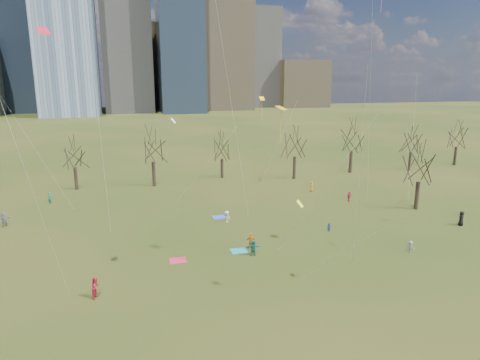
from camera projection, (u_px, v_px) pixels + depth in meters
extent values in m
plane|color=black|center=(279.00, 300.00, 33.83)|extent=(500.00, 500.00, 0.00)
cube|color=slate|center=(125.00, 16.00, 213.56)|extent=(24.00, 24.00, 95.00)
cube|color=#384C66|center=(179.00, 5.00, 209.54)|extent=(22.00, 22.00, 105.00)
cube|color=#726347|center=(224.00, 44.00, 238.92)|extent=(28.00, 28.00, 72.00)
cube|color=#384C66|center=(22.00, 48.00, 218.07)|extent=(25.00, 25.00, 65.00)
cube|color=slate|center=(259.00, 59.00, 260.92)|extent=(22.00, 22.00, 58.00)
cube|color=#726347|center=(150.00, 67.00, 255.15)|extent=(30.00, 30.00, 48.00)
cube|color=#726347|center=(299.00, 84.00, 265.95)|extent=(30.00, 28.00, 28.00)
cylinder|color=black|center=(76.00, 178.00, 67.18)|extent=(0.52, 0.52, 3.60)
cylinder|color=black|center=(154.00, 174.00, 69.20)|extent=(0.54, 0.54, 4.05)
cylinder|color=black|center=(222.00, 168.00, 75.11)|extent=(0.51, 0.51, 3.38)
cylinder|color=black|center=(294.00, 168.00, 74.30)|extent=(0.54, 0.54, 3.96)
cylinder|color=black|center=(351.00, 162.00, 79.17)|extent=(0.54, 0.54, 4.14)
cylinder|color=black|center=(410.00, 161.00, 81.32)|extent=(0.52, 0.52, 3.51)
cylinder|color=black|center=(455.00, 156.00, 86.18)|extent=(0.53, 0.53, 3.74)
cylinder|color=black|center=(417.00, 195.00, 56.83)|extent=(0.53, 0.53, 3.83)
cube|color=teal|center=(239.00, 251.00, 43.37)|extent=(1.60, 1.50, 0.03)
cube|color=blue|center=(219.00, 217.00, 53.97)|extent=(1.60, 1.50, 0.03)
cube|color=#B9253B|center=(178.00, 260.00, 41.14)|extent=(1.60, 1.50, 0.03)
imported|color=red|center=(96.00, 287.00, 33.94)|extent=(0.96, 1.06, 1.79)
imported|color=slate|center=(410.00, 247.00, 42.83)|extent=(0.84, 0.94, 1.26)
imported|color=orange|center=(251.00, 242.00, 43.55)|extent=(1.11, 0.82, 1.75)
imported|color=#1B7C6B|center=(253.00, 248.00, 42.09)|extent=(1.58, 0.61, 1.66)
imported|color=black|center=(461.00, 218.00, 50.71)|extent=(0.96, 1.04, 1.78)
imported|color=#2542A4|center=(329.00, 227.00, 48.76)|extent=(0.54, 0.60, 1.01)
imported|color=silver|center=(227.00, 217.00, 51.80)|extent=(1.04, 1.07, 1.47)
imported|color=#C61C47|center=(349.00, 197.00, 60.78)|extent=(0.90, 0.56, 1.43)
imported|color=slate|center=(4.00, 219.00, 50.35)|extent=(1.59, 1.55, 1.82)
imported|color=orange|center=(312.00, 187.00, 66.10)|extent=(0.56, 0.81, 1.58)
imported|color=#1A7654|center=(50.00, 198.00, 59.57)|extent=(0.74, 0.69, 1.70)
plane|color=gold|center=(281.00, 108.00, 36.99)|extent=(1.32, 1.30, 0.32)
cylinder|color=silver|center=(322.00, 190.00, 35.53)|extent=(4.71, 7.61, 13.20)
cylinder|color=gold|center=(281.00, 127.00, 37.37)|extent=(0.04, 0.04, 2.70)
plane|color=yellow|center=(365.00, 68.00, 32.35)|extent=(0.84, 0.86, 0.30)
cylinder|color=silver|center=(359.00, 185.00, 30.72)|extent=(3.75, 6.51, 16.41)
cylinder|color=silver|center=(98.00, 116.00, 40.17)|extent=(0.56, 3.30, 24.47)
cylinder|color=silver|center=(231.00, 103.00, 43.37)|extent=(5.66, 6.61, 26.42)
plane|color=green|center=(420.00, 75.00, 52.12)|extent=(1.00, 1.04, 0.56)
cylinder|color=silver|center=(412.00, 143.00, 52.21)|extent=(2.74, 3.06, 16.06)
plane|color=blue|center=(59.00, 47.00, 47.99)|extent=(1.21, 1.24, 0.31)
cylinder|color=silver|center=(28.00, 138.00, 45.06)|extent=(6.70, 9.17, 19.09)
plane|color=yellow|center=(262.00, 98.00, 63.79)|extent=(1.02, 0.82, 0.60)
cylinder|color=silver|center=(278.00, 144.00, 62.61)|extent=(3.09, 6.47, 12.79)
cylinder|color=yellow|center=(262.00, 111.00, 64.20)|extent=(0.04, 0.04, 3.00)
plane|color=#E9FA27|center=(300.00, 204.00, 32.49)|extent=(0.79, 0.79, 0.49)
cylinder|color=silver|center=(335.00, 257.00, 30.56)|extent=(2.91, 6.46, 6.39)
plane|color=red|center=(43.00, 31.00, 27.16)|extent=(1.19, 1.11, 0.53)
cylinder|color=silver|center=(32.00, 189.00, 25.26)|extent=(1.80, 8.16, 18.63)
cylinder|color=silver|center=(370.00, 103.00, 48.52)|extent=(6.44, 8.45, 25.92)
cylinder|color=#E95590|center=(381.00, 2.00, 50.63)|extent=(0.04, 0.04, 2.40)
plane|color=silver|center=(173.00, 121.00, 53.35)|extent=(0.87, 0.97, 0.62)
cylinder|color=silver|center=(205.00, 166.00, 52.15)|extent=(6.58, 6.92, 10.55)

